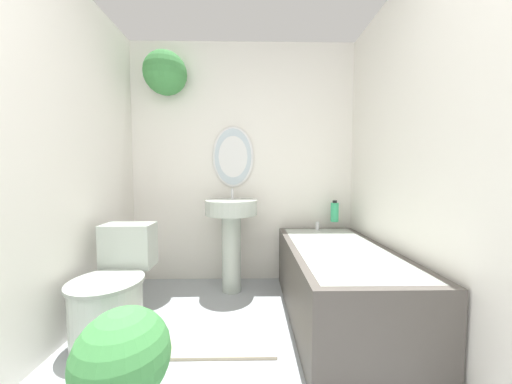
# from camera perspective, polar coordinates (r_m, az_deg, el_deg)

# --- Properties ---
(wall_back) EXTENTS (2.35, 0.40, 2.40)m
(wall_back) POSITION_cam_1_polar(r_m,az_deg,el_deg) (2.65, -5.58, 9.40)
(wall_back) COLOR silver
(wall_back) RESTS_ON ground_plane
(wall_left) EXTENTS (0.06, 2.55, 2.40)m
(wall_left) POSITION_cam_1_polar(r_m,az_deg,el_deg) (1.87, -42.42, 6.57)
(wall_left) COLOR silver
(wall_left) RESTS_ON ground_plane
(wall_right) EXTENTS (0.06, 2.55, 2.40)m
(wall_right) POSITION_cam_1_polar(r_m,az_deg,el_deg) (1.76, 36.17, 7.06)
(wall_right) COLOR silver
(wall_right) RESTS_ON ground_plane
(toilet) EXTENTS (0.45, 0.63, 0.72)m
(toilet) POSITION_cam_1_polar(r_m,az_deg,el_deg) (2.06, -29.17, -19.16)
(toilet) COLOR #B2BCB2
(toilet) RESTS_ON ground_plane
(pedestal_sink) EXTENTS (0.48, 0.48, 0.95)m
(pedestal_sink) POSITION_cam_1_polar(r_m,az_deg,el_deg) (2.40, -5.49, -7.72)
(pedestal_sink) COLOR #B2BCB2
(pedestal_sink) RESTS_ON ground_plane
(bathtub) EXTENTS (0.73, 1.43, 0.62)m
(bathtub) POSITION_cam_1_polar(r_m,az_deg,el_deg) (2.12, 17.75, -18.39)
(bathtub) COLOR #4C4742
(bathtub) RESTS_ON ground_plane
(shampoo_bottle) EXTENTS (0.08, 0.08, 0.21)m
(shampoo_bottle) POSITION_cam_1_polar(r_m,az_deg,el_deg) (2.65, 17.06, -4.23)
(shampoo_bottle) COLOR #38B275
(shampoo_bottle) RESTS_ON bathtub
(potted_plant) EXTENTS (0.40, 0.40, 0.50)m
(potted_plant) POSITION_cam_1_polar(r_m,az_deg,el_deg) (1.43, -27.47, -30.16)
(potted_plant) COLOR silver
(potted_plant) RESTS_ON ground_plane
(bath_mat) EXTENTS (0.67, 0.44, 0.02)m
(bath_mat) POSITION_cam_1_polar(r_m,az_deg,el_deg) (1.97, -7.20, -29.12)
(bath_mat) COLOR #B7A88E
(bath_mat) RESTS_ON ground_plane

